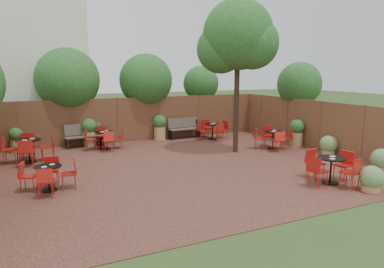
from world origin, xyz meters
name	(u,v)px	position (x,y,z in m)	size (l,w,h in m)	color
ground	(184,167)	(0.00, 0.00, 0.00)	(80.00, 80.00, 0.00)	#354F23
courtyard_paving	(184,166)	(0.00, 0.00, 0.01)	(12.00, 10.00, 0.02)	#321814
fence_back	(140,119)	(0.00, 5.00, 1.00)	(12.00, 0.08, 2.00)	#4E2D1C
fence_right	(320,126)	(6.00, 0.00, 1.00)	(0.08, 10.00, 2.00)	#4E2D1C
neighbour_building	(27,53)	(-4.50, 8.00, 4.00)	(5.00, 4.00, 8.00)	silver
overhang_foliage	(75,83)	(-3.04, 2.94, 2.75)	(15.55, 10.64, 2.72)	#1F561C
courtyard_tree	(238,40)	(2.68, 1.06, 4.33)	(2.79, 2.69, 5.82)	black
park_bench_left	(84,135)	(-2.58, 4.63, 0.52)	(1.61, 0.68, 0.97)	brown
park_bench_right	(184,128)	(2.03, 4.63, 0.52)	(1.58, 0.56, 0.97)	brown
bistro_tables	(166,147)	(-0.17, 1.25, 0.46)	(10.71, 8.81, 0.94)	black
planters	(153,131)	(0.18, 3.71, 0.63)	(11.39, 4.39, 1.18)	tan
low_shrubs	(357,159)	(4.97, -2.71, 0.37)	(2.84, 4.25, 0.73)	tan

